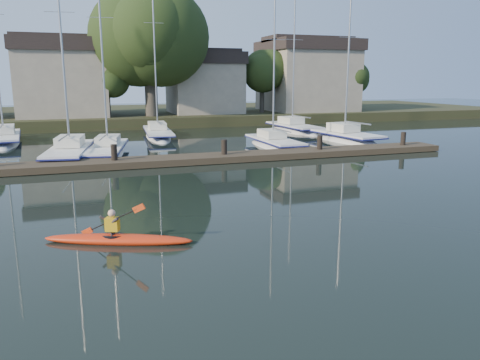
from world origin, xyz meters
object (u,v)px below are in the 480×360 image
object	(u,v)px
dock	(172,160)
sailboat_7	(293,134)
sailboat_2	(108,158)
sailboat_1	(70,161)
sailboat_4	(346,144)
sailboat_5	(5,146)
kayak	(117,237)
sailboat_3	(274,150)
sailboat_6	(158,139)

from	to	relation	value
dock	sailboat_7	size ratio (longest dim) A/B	2.51
sailboat_2	sailboat_1	bearing A→B (deg)	-159.51
dock	sailboat_4	xyz separation A→B (m)	(13.95, 5.13, -0.41)
sailboat_5	kayak	bearing A→B (deg)	-81.40
sailboat_4	sailboat_7	bearing A→B (deg)	90.79
dock	sailboat_5	size ratio (longest dim) A/B	2.22
sailboat_7	dock	bearing A→B (deg)	-139.93
sailboat_7	sailboat_5	bearing A→B (deg)	176.83
sailboat_3	sailboat_6	xyz separation A→B (m)	(-6.57, 8.25, 0.01)
sailboat_4	sailboat_2	bearing A→B (deg)	176.36
sailboat_1	sailboat_2	distance (m)	2.21
sailboat_2	sailboat_3	distance (m)	10.89
dock	sailboat_4	size ratio (longest dim) A/B	2.62
sailboat_7	sailboat_3	bearing A→B (deg)	-126.04
sailboat_4	sailboat_5	xyz separation A→B (m)	(-23.85, 7.14, 0.02)
kayak	sailboat_5	bearing A→B (deg)	125.96
kayak	sailboat_2	size ratio (longest dim) A/B	0.30
sailboat_3	sailboat_1	bearing A→B (deg)	-179.89
sailboat_5	sailboat_6	xyz separation A→B (m)	(11.09, 0.10, 0.02)
kayak	sailboat_7	world-z (taller)	sailboat_7
sailboat_1	sailboat_2	xyz separation A→B (m)	(2.17, 0.39, 0.02)
sailboat_3	sailboat_5	size ratio (longest dim) A/B	0.80
sailboat_4	sailboat_7	size ratio (longest dim) A/B	0.96
kayak	sailboat_2	xyz separation A→B (m)	(0.62, 16.28, -0.34)
dock	sailboat_4	bearing A→B (deg)	20.18
sailboat_1	sailboat_4	distance (m)	19.29
kayak	sailboat_3	size ratio (longest dim) A/B	0.34
sailboat_1	sailboat_3	size ratio (longest dim) A/B	1.15
dock	sailboat_1	bearing A→B (deg)	143.44
dock	sailboat_3	xyz separation A→B (m)	(7.76, 4.12, -0.39)
sailboat_2	sailboat_6	xyz separation A→B (m)	(4.32, 8.06, -0.00)
sailboat_2	sailboat_6	bearing A→B (deg)	72.21
kayak	sailboat_3	distance (m)	19.78
sailboat_1	sailboat_4	size ratio (longest dim) A/B	1.09
sailboat_3	sailboat_7	world-z (taller)	sailboat_7
dock	sailboat_7	bearing A→B (deg)	43.50
sailboat_1	sailboat_2	world-z (taller)	sailboat_1
kayak	sailboat_3	xyz separation A→B (m)	(11.51, 16.08, -0.35)
kayak	sailboat_1	world-z (taller)	sailboat_1
dock	sailboat_4	distance (m)	14.87
sailboat_1	sailboat_7	distance (m)	20.19
sailboat_1	sailboat_3	distance (m)	13.06
dock	sailboat_2	xyz separation A→B (m)	(-3.13, 4.32, -0.38)
sailboat_6	sailboat_7	distance (m)	11.85
sailboat_1	sailboat_7	size ratio (longest dim) A/B	1.04
sailboat_1	sailboat_3	xyz separation A→B (m)	(13.06, 0.19, 0.01)
sailboat_2	sailboat_4	bearing A→B (deg)	13.15
sailboat_3	sailboat_4	xyz separation A→B (m)	(6.19, 1.01, -0.03)
sailboat_4	sailboat_6	world-z (taller)	sailboat_6
sailboat_6	sailboat_7	bearing A→B (deg)	4.17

